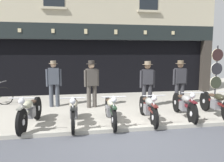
{
  "coord_description": "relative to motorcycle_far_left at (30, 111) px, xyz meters",
  "views": [
    {
      "loc": [
        -1.25,
        -5.11,
        1.99
      ],
      "look_at": [
        0.1,
        2.62,
        0.96
      ],
      "focal_mm": 34.72,
      "sensor_mm": 36.0,
      "label": 1
    }
  ],
  "objects": [
    {
      "name": "shopkeeper_center",
      "position": [
        1.8,
        1.83,
        0.52
      ],
      "size": [
        0.55,
        0.37,
        1.71
      ],
      "rotation": [
        0.0,
        0.0,
        3.37
      ],
      "color": "#47423D",
      "rests_on": "ground"
    },
    {
      "name": "assistant_far_right",
      "position": [
        5.12,
        1.6,
        0.52
      ],
      "size": [
        0.56,
        0.36,
        1.71
      ],
      "rotation": [
        0.0,
        0.0,
        3.12
      ],
      "color": "#2D2D33",
      "rests_on": "ground"
    },
    {
      "name": "motorcycle_right",
      "position": [
        5.53,
        -0.01,
        -0.0
      ],
      "size": [
        0.62,
        2.07,
        0.93
      ],
      "rotation": [
        0.0,
        0.0,
        3.02
      ],
      "color": "black",
      "rests_on": "ground"
    },
    {
      "name": "ground",
      "position": [
        2.44,
        -1.82,
        -0.48
      ],
      "size": [
        23.41,
        22.0,
        0.18
      ],
      "color": "#A29D91"
    },
    {
      "name": "advert_board_far",
      "position": [
        -0.3,
        4.57,
        1.42
      ],
      "size": [
        0.73,
        0.03,
        1.09
      ],
      "color": "beige"
    },
    {
      "name": "salesman_left",
      "position": [
        0.44,
        2.2,
        0.5
      ],
      "size": [
        0.56,
        0.33,
        1.7
      ],
      "rotation": [
        0.0,
        0.0,
        3.19
      ],
      "color": "#3D424C",
      "rests_on": "ground"
    },
    {
      "name": "salesman_right",
      "position": [
        3.81,
        1.54,
        0.51
      ],
      "size": [
        0.56,
        0.37,
        1.69
      ],
      "rotation": [
        0.0,
        0.0,
        3.05
      ],
      "color": "#2D2D33",
      "rests_on": "ground"
    },
    {
      "name": "advert_board_near",
      "position": [
        0.92,
        4.57,
        1.42
      ],
      "size": [
        0.72,
        0.03,
        1.01
      ],
      "color": "beige"
    },
    {
      "name": "tyre_sign_pole",
      "position": [
        7.23,
        2.43,
        0.85
      ],
      "size": [
        0.54,
        0.06,
        2.29
      ],
      "color": "#232328",
      "rests_on": "ground"
    },
    {
      "name": "motorcycle_left",
      "position": [
        1.16,
        -0.09,
        -0.02
      ],
      "size": [
        0.62,
        1.97,
        0.91
      ],
      "rotation": [
        0.0,
        0.0,
        3.11
      ],
      "color": "black",
      "rests_on": "ground"
    },
    {
      "name": "motorcycle_center_left",
      "position": [
        2.18,
        -0.1,
        -0.02
      ],
      "size": [
        0.62,
        1.98,
        0.91
      ],
      "rotation": [
        0.0,
        0.0,
        3.11
      ],
      "color": "black",
      "rests_on": "ground"
    },
    {
      "name": "shop_facade",
      "position": [
        2.44,
        6.19,
        1.25
      ],
      "size": [
        11.71,
        4.42,
        6.14
      ],
      "color": "black",
      "rests_on": "ground"
    },
    {
      "name": "motorcycle_far_left",
      "position": [
        0.0,
        0.0,
        0.0
      ],
      "size": [
        0.62,
        2.01,
        0.93
      ],
      "rotation": [
        0.0,
        0.0,
        3.03
      ],
      "color": "black",
      "rests_on": "ground"
    },
    {
      "name": "motorcycle_center_right",
      "position": [
        4.48,
        0.04,
        -0.01
      ],
      "size": [
        0.62,
        2.01,
        0.92
      ],
      "rotation": [
        0.0,
        0.0,
        2.99
      ],
      "color": "black",
      "rests_on": "ground"
    },
    {
      "name": "motorcycle_center",
      "position": [
        3.29,
        -0.07,
        -0.03
      ],
      "size": [
        0.62,
        1.95,
        0.9
      ],
      "rotation": [
        0.0,
        0.0,
        3.06
      ],
      "color": "black",
      "rests_on": "ground"
    }
  ]
}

